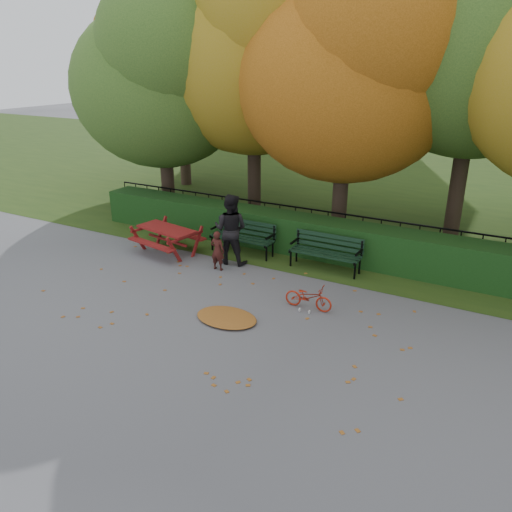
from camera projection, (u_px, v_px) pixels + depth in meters
The scene contains 18 objects.
ground at pixel (208, 321), 10.13m from camera, with size 90.00×90.00×0.00m, color slate.
grass_strip at pixel (389, 182), 21.54m from camera, with size 90.00×90.00×0.00m, color #233B13.
building_left at pixel (312, 17), 32.59m from camera, with size 10.00×7.00×15.00m, color #BAAC93.
hedge at pixel (299, 234), 13.62m from camera, with size 13.00×0.90×1.00m, color black.
iron_fence at pixel (311, 225), 14.25m from camera, with size 14.00×0.04×1.02m.
tree_a at pixel (164, 74), 15.34m from camera, with size 5.88×5.60×7.48m.
tree_b at pixel (260, 43), 14.74m from camera, with size 6.72×6.40×8.79m.
tree_c at pixel (358, 65), 12.84m from camera, with size 6.30×6.00×8.00m.
tree_d at pixel (499, 14), 12.08m from camera, with size 7.14×6.80×9.58m.
tree_f at pixel (182, 38), 18.77m from camera, with size 6.93×6.60×9.19m.
bench_left at pixel (244, 234), 13.54m from camera, with size 1.80×0.57×0.88m.
bench_right at pixel (327, 250), 12.46m from camera, with size 1.80×0.57×0.88m.
picnic_table at pixel (167, 234), 13.49m from camera, with size 1.89×1.62×0.82m.
leaf_pile at pixel (227, 317), 10.17m from camera, with size 1.32×0.91×0.09m, color brown.
leaf_scatter at pixel (216, 314), 10.38m from camera, with size 9.00×5.70×0.01m, color brown, non-canonical shape.
child at pixel (217, 251), 12.43m from camera, with size 0.37×0.24×1.02m, color #3D1613.
adult at pixel (231, 229), 12.70m from camera, with size 0.89×0.69×1.83m, color black.
bicycle at pixel (308, 297), 10.53m from camera, with size 0.36×1.04×0.55m, color #A8220F.
Camera 1 is at (5.17, -7.36, 4.95)m, focal length 35.00 mm.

